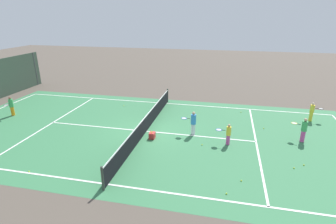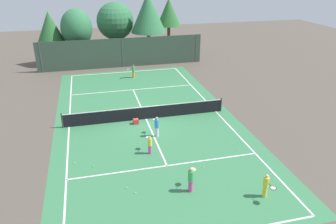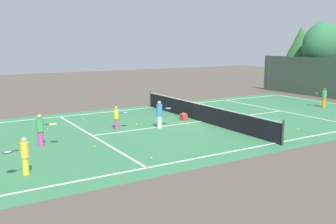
# 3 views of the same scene
# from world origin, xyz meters

# --- Properties ---
(ground_plane) EXTENTS (80.00, 80.00, 0.00)m
(ground_plane) POSITION_xyz_m (0.00, 0.00, 0.00)
(ground_plane) COLOR brown
(court_surface) EXTENTS (13.00, 25.00, 0.01)m
(court_surface) POSITION_xyz_m (0.00, 0.00, 0.00)
(court_surface) COLOR #387A4C
(court_surface) RESTS_ON ground_plane
(tennis_net) EXTENTS (11.90, 0.10, 1.10)m
(tennis_net) POSITION_xyz_m (0.00, 0.00, 0.51)
(tennis_net) COLOR #333833
(tennis_net) RESTS_ON ground_plane
(perimeter_fence) EXTENTS (18.00, 0.12, 3.20)m
(perimeter_fence) POSITION_xyz_m (0.00, 14.00, 1.60)
(perimeter_fence) COLOR #384C3D
(perimeter_fence) RESTS_ON ground_plane
(tree_0) EXTENTS (4.36, 4.36, 6.52)m
(tree_0) POSITION_xyz_m (-0.14, 18.44, 4.32)
(tree_0) COLOR brown
(tree_0) RESTS_ON ground_plane
(tree_1) EXTENTS (3.42, 3.53, 6.14)m
(tree_1) POSITION_xyz_m (-4.60, 16.37, 4.07)
(tree_1) COLOR brown
(tree_1) RESTS_ON ground_plane
(tree_2) EXTENTS (4.01, 4.01, 7.71)m
(tree_2) POSITION_xyz_m (3.43, 16.32, 5.45)
(tree_2) COLOR brown
(tree_2) RESTS_ON ground_plane
(tree_3) EXTENTS (2.95, 2.95, 6.80)m
(tree_3) POSITION_xyz_m (6.41, 18.55, 5.10)
(tree_3) COLOR brown
(tree_3) RESTS_ON ground_plane
(tree_4) EXTENTS (3.06, 3.06, 5.87)m
(tree_4) POSITION_xyz_m (-7.44, 16.90, 4.16)
(tree_4) COLOR brown
(tree_4) RESTS_ON ground_plane
(player_0) EXTENTS (0.87, 0.45, 1.35)m
(player_0) POSITION_xyz_m (0.55, 9.94, 0.70)
(player_0) COLOR orange
(player_0) RESTS_ON ground_plane
(player_1) EXTENTS (0.34, 0.82, 1.19)m
(player_1) POSITION_xyz_m (-0.67, -4.82, 0.62)
(player_1) COLOR #D14799
(player_1) RESTS_ON ground_plane
(player_2) EXTENTS (0.38, 0.85, 1.28)m
(player_2) POSITION_xyz_m (4.00, -10.20, 0.67)
(player_2) COLOR yellow
(player_2) RESTS_ON ground_plane
(player_3) EXTENTS (0.63, 0.85, 1.38)m
(player_3) POSITION_xyz_m (0.61, -8.89, 0.72)
(player_3) COLOR #D14799
(player_3) RESTS_ON ground_plane
(player_4) EXTENTS (0.35, 0.88, 1.42)m
(player_4) POSITION_xyz_m (0.21, -2.81, 0.74)
(player_4) COLOR silver
(player_4) RESTS_ON ground_plane
(ball_crate) EXTENTS (0.37, 0.32, 0.43)m
(ball_crate) POSITION_xyz_m (-0.86, -0.62, 0.18)
(ball_crate) COLOR red
(ball_crate) RESTS_ON ground_plane
(tennis_ball_0) EXTENTS (0.07, 0.07, 0.07)m
(tennis_ball_0) POSITION_xyz_m (-4.05, -5.47, 0.03)
(tennis_ball_0) COLOR #CCE533
(tennis_ball_0) RESTS_ON ground_plane
(tennis_ball_1) EXTENTS (0.07, 0.07, 0.07)m
(tennis_ball_1) POSITION_xyz_m (1.95, -7.02, 0.03)
(tennis_ball_1) COLOR #CCE533
(tennis_ball_1) RESTS_ON ground_plane
(tennis_ball_2) EXTENTS (0.07, 0.07, 0.07)m
(tennis_ball_2) POSITION_xyz_m (-5.08, -4.86, 0.03)
(tennis_ball_2) COLOR #CCE533
(tennis_ball_2) RESTS_ON ground_plane
(tennis_ball_3) EXTENTS (0.07, 0.07, 0.07)m
(tennis_ball_3) POSITION_xyz_m (-2.49, -7.88, 0.03)
(tennis_ball_3) COLOR #CCE533
(tennis_ball_3) RESTS_ON ground_plane
(tennis_ball_4) EXTENTS (0.07, 0.07, 0.07)m
(tennis_ball_4) POSITION_xyz_m (4.15, 3.09, 0.03)
(tennis_ball_4) COLOR #CCE533
(tennis_ball_4) RESTS_ON ground_plane
(tennis_ball_5) EXTENTS (0.07, 0.07, 0.07)m
(tennis_ball_5) POSITION_xyz_m (4.64, -5.73, 0.03)
(tennis_ball_5) COLOR #CCE533
(tennis_ball_5) RESTS_ON ground_plane
(tennis_ball_6) EXTENTS (0.07, 0.07, 0.07)m
(tennis_ball_6) POSITION_xyz_m (-2.11, -8.39, 0.03)
(tennis_ball_6) COLOR #CCE533
(tennis_ball_6) RESTS_ON ground_plane
(tennis_ball_7) EXTENTS (0.07, 0.07, 0.07)m
(tennis_ball_7) POSITION_xyz_m (-1.09, -3.50, 0.03)
(tennis_ball_7) COLOR #CCE533
(tennis_ball_7) RESTS_ON ground_plane
(tennis_ball_8) EXTENTS (0.07, 0.07, 0.07)m
(tennis_ball_8) POSITION_xyz_m (-5.41, 3.87, 0.03)
(tennis_ball_8) COLOR #CCE533
(tennis_ball_8) RESTS_ON ground_plane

